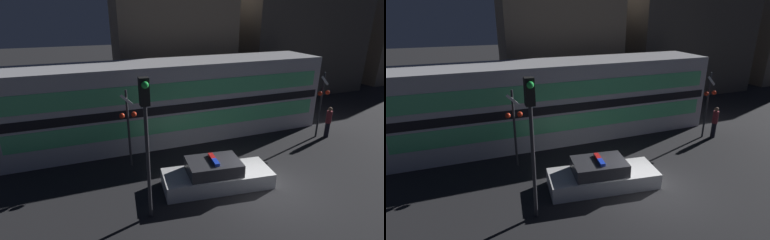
# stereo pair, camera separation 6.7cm
# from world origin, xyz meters

# --- Properties ---
(ground_plane) EXTENTS (120.00, 120.00, 0.00)m
(ground_plane) POSITION_xyz_m (0.00, 0.00, 0.00)
(ground_plane) COLOR black
(train) EXTENTS (17.77, 3.19, 4.41)m
(train) POSITION_xyz_m (-1.93, 6.83, 2.20)
(train) COLOR silver
(train) RESTS_ON ground_plane
(police_car) EXTENTS (4.73, 2.24, 1.31)m
(police_car) POSITION_xyz_m (-1.89, 1.06, 0.49)
(police_car) COLOR silver
(police_car) RESTS_ON ground_plane
(pedestrian) EXTENTS (0.31, 0.31, 1.84)m
(pedestrian) POSITION_xyz_m (6.40, 3.50, 0.95)
(pedestrian) COLOR black
(pedestrian) RESTS_ON ground_plane
(crossing_signal_near) EXTENTS (0.78, 0.30, 3.84)m
(crossing_signal_near) POSITION_xyz_m (5.87, 3.70, 2.27)
(crossing_signal_near) COLOR #2D2D33
(crossing_signal_near) RESTS_ON ground_plane
(crossing_signal_far) EXTENTS (0.78, 0.30, 3.74)m
(crossing_signal_far) POSITION_xyz_m (-4.95, 4.03, 2.22)
(crossing_signal_far) COLOR #2D2D33
(crossing_signal_far) RESTS_ON ground_plane
(traffic_light_corner) EXTENTS (0.30, 0.46, 5.10)m
(traffic_light_corner) POSITION_xyz_m (-4.95, 0.04, 3.60)
(traffic_light_corner) COLOR #2D2D33
(traffic_light_corner) RESTS_ON ground_plane
(building_left) EXTENTS (8.57, 4.65, 9.38)m
(building_left) POSITION_xyz_m (0.12, 13.21, 4.69)
(building_left) COLOR #726656
(building_left) RESTS_ON ground_plane
(building_center) EXTENTS (11.28, 5.92, 7.95)m
(building_center) POSITION_xyz_m (11.89, 13.89, 3.97)
(building_center) COLOR #47423D
(building_center) RESTS_ON ground_plane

